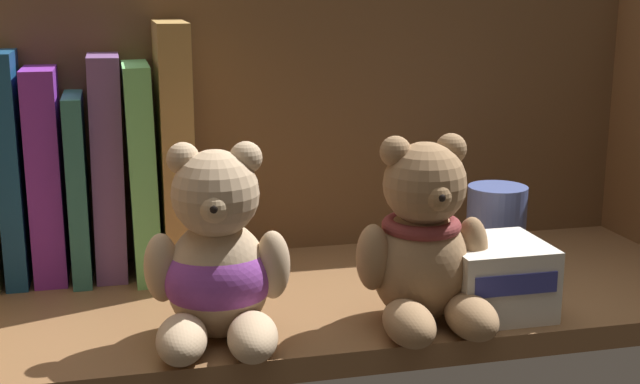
{
  "coord_description": "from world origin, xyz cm",
  "views": [
    {
      "loc": [
        -18.29,
        -69.42,
        28.2
      ],
      "look_at": [
        -1.34,
        0.0,
        11.0
      ],
      "focal_mm": 48.35,
      "sensor_mm": 36.0,
      "label": 1
    }
  ],
  "objects_px": {
    "book_5": "(107,165)",
    "pillar_candle": "(496,229)",
    "book_2": "(13,167)",
    "small_product_box": "(494,277)",
    "book_3": "(47,173)",
    "book_4": "(79,184)",
    "teddy_bear_larger": "(217,264)",
    "book_7": "(173,146)",
    "teddy_bear_smaller": "(424,246)",
    "book_6": "(141,167)"
  },
  "relations": [
    {
      "from": "book_4",
      "to": "teddy_bear_larger",
      "type": "xyz_separation_m",
      "value": [
        0.1,
        -0.19,
        -0.02
      ]
    },
    {
      "from": "book_2",
      "to": "book_4",
      "type": "bearing_deg",
      "value": 0.0
    },
    {
      "from": "book_4",
      "to": "book_7",
      "type": "xyz_separation_m",
      "value": [
        0.09,
        0.0,
        0.03
      ]
    },
    {
      "from": "book_4",
      "to": "book_5",
      "type": "xyz_separation_m",
      "value": [
        0.03,
        0.0,
        0.02
      ]
    },
    {
      "from": "book_2",
      "to": "pillar_candle",
      "type": "xyz_separation_m",
      "value": [
        0.43,
        -0.09,
        -0.06
      ]
    },
    {
      "from": "book_2",
      "to": "small_product_box",
      "type": "xyz_separation_m",
      "value": [
        0.39,
        -0.19,
        -0.07
      ]
    },
    {
      "from": "book_5",
      "to": "book_4",
      "type": "bearing_deg",
      "value": 180.0
    },
    {
      "from": "teddy_bear_larger",
      "to": "small_product_box",
      "type": "bearing_deg",
      "value": 0.43
    },
    {
      "from": "book_5",
      "to": "small_product_box",
      "type": "distance_m",
      "value": 0.36
    },
    {
      "from": "book_2",
      "to": "book_7",
      "type": "relative_size",
      "value": 0.89
    },
    {
      "from": "book_3",
      "to": "book_4",
      "type": "distance_m",
      "value": 0.03
    },
    {
      "from": "pillar_candle",
      "to": "small_product_box",
      "type": "height_order",
      "value": "pillar_candle"
    },
    {
      "from": "book_2",
      "to": "book_5",
      "type": "height_order",
      "value": "book_2"
    },
    {
      "from": "book_7",
      "to": "small_product_box",
      "type": "xyz_separation_m",
      "value": [
        0.24,
        -0.19,
        -0.09
      ]
    },
    {
      "from": "book_2",
      "to": "book_7",
      "type": "height_order",
      "value": "book_7"
    },
    {
      "from": "book_3",
      "to": "teddy_bear_larger",
      "type": "xyz_separation_m",
      "value": [
        0.13,
        -0.19,
        -0.04
      ]
    },
    {
      "from": "book_3",
      "to": "book_7",
      "type": "distance_m",
      "value": 0.12
    },
    {
      "from": "teddy_bear_smaller",
      "to": "pillar_candle",
      "type": "bearing_deg",
      "value": 43.37
    },
    {
      "from": "teddy_bear_larger",
      "to": "book_4",
      "type": "bearing_deg",
      "value": 118.84
    },
    {
      "from": "book_3",
      "to": "book_2",
      "type": "bearing_deg",
      "value": 180.0
    },
    {
      "from": "book_7",
      "to": "pillar_candle",
      "type": "xyz_separation_m",
      "value": [
        0.29,
        -0.09,
        -0.07
      ]
    },
    {
      "from": "book_3",
      "to": "small_product_box",
      "type": "xyz_separation_m",
      "value": [
        0.36,
        -0.19,
        -0.07
      ]
    },
    {
      "from": "teddy_bear_larger",
      "to": "teddy_bear_smaller",
      "type": "xyz_separation_m",
      "value": [
        0.16,
        -0.01,
        0.01
      ]
    },
    {
      "from": "book_5",
      "to": "teddy_bear_larger",
      "type": "relative_size",
      "value": 1.34
    },
    {
      "from": "small_product_box",
      "to": "book_4",
      "type": "bearing_deg",
      "value": 150.5
    },
    {
      "from": "book_2",
      "to": "book_3",
      "type": "distance_m",
      "value": 0.03
    },
    {
      "from": "book_5",
      "to": "book_7",
      "type": "height_order",
      "value": "book_7"
    },
    {
      "from": "book_7",
      "to": "teddy_bear_larger",
      "type": "height_order",
      "value": "book_7"
    },
    {
      "from": "small_product_box",
      "to": "teddy_bear_smaller",
      "type": "bearing_deg",
      "value": -171.92
    },
    {
      "from": "book_3",
      "to": "book_7",
      "type": "bearing_deg",
      "value": 0.0
    },
    {
      "from": "book_4",
      "to": "small_product_box",
      "type": "xyz_separation_m",
      "value": [
        0.33,
        -0.19,
        -0.05
      ]
    },
    {
      "from": "book_5",
      "to": "pillar_candle",
      "type": "relative_size",
      "value": 2.46
    },
    {
      "from": "book_4",
      "to": "teddy_bear_smaller",
      "type": "height_order",
      "value": "book_4"
    },
    {
      "from": "book_4",
      "to": "book_5",
      "type": "relative_size",
      "value": 0.83
    },
    {
      "from": "book_2",
      "to": "small_product_box",
      "type": "distance_m",
      "value": 0.43
    },
    {
      "from": "teddy_bear_larger",
      "to": "small_product_box",
      "type": "height_order",
      "value": "teddy_bear_larger"
    },
    {
      "from": "pillar_candle",
      "to": "small_product_box",
      "type": "relative_size",
      "value": 1.02
    },
    {
      "from": "book_5",
      "to": "book_7",
      "type": "bearing_deg",
      "value": 0.0
    },
    {
      "from": "book_2",
      "to": "book_4",
      "type": "distance_m",
      "value": 0.06
    },
    {
      "from": "book_7",
      "to": "book_2",
      "type": "bearing_deg",
      "value": -180.0
    },
    {
      "from": "book_3",
      "to": "pillar_candle",
      "type": "bearing_deg",
      "value": -12.86
    },
    {
      "from": "teddy_bear_larger",
      "to": "pillar_candle",
      "type": "relative_size",
      "value": 1.84
    },
    {
      "from": "book_7",
      "to": "book_5",
      "type": "bearing_deg",
      "value": 180.0
    },
    {
      "from": "book_5",
      "to": "pillar_candle",
      "type": "xyz_separation_m",
      "value": [
        0.35,
        -0.09,
        -0.06
      ]
    },
    {
      "from": "book_5",
      "to": "book_7",
      "type": "xyz_separation_m",
      "value": [
        0.06,
        0.0,
        0.01
      ]
    },
    {
      "from": "teddy_bear_larger",
      "to": "pillar_candle",
      "type": "distance_m",
      "value": 0.29
    },
    {
      "from": "teddy_bear_larger",
      "to": "book_2",
      "type": "bearing_deg",
      "value": 130.26
    },
    {
      "from": "book_3",
      "to": "teddy_bear_smaller",
      "type": "bearing_deg",
      "value": -33.83
    },
    {
      "from": "book_2",
      "to": "book_6",
      "type": "xyz_separation_m",
      "value": [
        0.11,
        0.0,
        -0.01
      ]
    },
    {
      "from": "book_2",
      "to": "teddy_bear_larger",
      "type": "xyz_separation_m",
      "value": [
        0.16,
        -0.19,
        -0.04
      ]
    }
  ]
}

